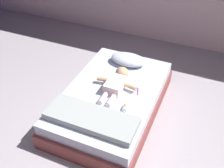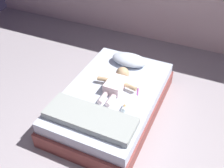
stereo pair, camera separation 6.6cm
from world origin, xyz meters
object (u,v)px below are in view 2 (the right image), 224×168
pillow (129,60)px  baby_bottle (125,107)px  bed (112,101)px  toothbrush (138,91)px  baby (117,82)px

pillow → baby_bottle: size_ratio=4.57×
bed → baby_bottle: (0.28, -0.25, 0.22)m
toothbrush → baby_bottle: bearing=-94.6°
pillow → toothbrush: (0.33, -0.53, -0.06)m
bed → pillow: (-0.02, 0.64, 0.25)m
pillow → baby: (0.05, -0.55, 0.00)m
baby_bottle → toothbrush: bearing=85.4°
toothbrush → baby: bearing=-176.5°
bed → pillow: bearing=92.0°
pillow → baby: bearing=-84.8°
bed → toothbrush: size_ratio=13.21×
pillow → baby_bottle: bearing=-71.4°
baby_bottle → baby: bearing=125.7°
baby → toothbrush: bearing=3.5°
bed → pillow: pillow is taller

